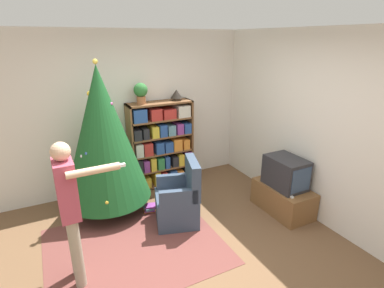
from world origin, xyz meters
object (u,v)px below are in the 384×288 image
at_px(television, 286,173).
at_px(armchair, 179,201).
at_px(potted_plant, 141,92).
at_px(bookshelf, 162,145).
at_px(standing_person, 70,204).
at_px(table_lamp, 176,94).
at_px(christmas_tree, 103,135).

distance_m(television, armchair, 1.58).
bearing_deg(armchair, potted_plant, -159.35).
xyz_separation_m(bookshelf, armchair, (-0.22, -1.21, -0.40)).
xyz_separation_m(standing_person, table_lamp, (1.93, 1.72, 0.65)).
bearing_deg(television, bookshelf, 127.46).
bearing_deg(christmas_tree, potted_plant, 31.50).
bearing_deg(standing_person, potted_plant, 141.41).
height_order(christmas_tree, potted_plant, christmas_tree).
height_order(television, armchair, armchair).
xyz_separation_m(christmas_tree, potted_plant, (0.72, 0.44, 0.49)).
distance_m(armchair, table_lamp, 1.82).
height_order(armchair, standing_person, standing_person).
bearing_deg(standing_person, bookshelf, 135.22).
height_order(television, table_lamp, table_lamp).
bearing_deg(potted_plant, armchair, -85.89).
bearing_deg(table_lamp, potted_plant, 180.00).
height_order(armchair, potted_plant, potted_plant).
relative_size(potted_plant, table_lamp, 1.64).
bearing_deg(television, armchair, 163.37).
bearing_deg(bookshelf, table_lamp, 2.32).
bearing_deg(christmas_tree, television, -28.06).
height_order(bookshelf, standing_person, standing_person).
bearing_deg(television, potted_plant, 133.46).
height_order(christmas_tree, armchair, christmas_tree).
distance_m(bookshelf, armchair, 1.29).
bearing_deg(armchair, television, 89.91).
xyz_separation_m(armchair, table_lamp, (0.52, 1.22, 1.25)).
relative_size(bookshelf, potted_plant, 4.47).
relative_size(armchair, potted_plant, 2.80).
distance_m(bookshelf, potted_plant, 0.99).
relative_size(armchair, standing_person, 0.59).
bearing_deg(bookshelf, television, -52.54).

